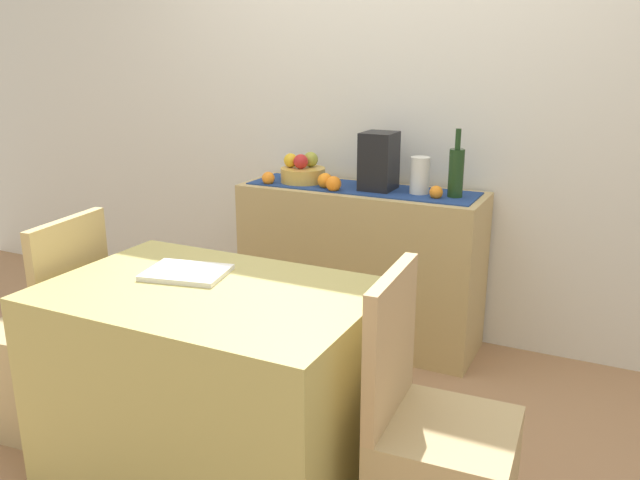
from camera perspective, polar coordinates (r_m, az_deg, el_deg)
name	(u,v)px	position (r m, az deg, el deg)	size (l,w,h in m)	color
ground_plane	(290,427)	(2.83, -2.61, -16.07)	(6.40, 6.40, 0.02)	#A37751
room_wall_rear	(396,81)	(3.46, 6.71, 13.75)	(6.40, 0.06, 2.70)	silver
sideboard_console	(360,265)	(3.43, 3.52, -2.22)	(1.25, 0.42, 0.82)	tan
table_runner	(361,188)	(3.32, 3.64, 4.57)	(1.18, 0.32, 0.01)	navy
fruit_bowl	(303,175)	(3.45, -1.50, 5.74)	(0.24, 0.24, 0.07)	gold
apple_left	(311,159)	(3.47, -0.83, 7.10)	(0.08, 0.08, 0.08)	#989D35
apple_right	(301,162)	(3.41, -1.70, 6.91)	(0.08, 0.08, 0.08)	red
apple_center	(291,160)	(3.46, -2.59, 7.01)	(0.07, 0.07, 0.07)	gold
wine_bottle	(456,172)	(3.15, 11.88, 5.87)	(0.07, 0.07, 0.33)	#1B3716
coffee_maker	(379,162)	(3.26, 5.19, 6.88)	(0.16, 0.18, 0.29)	black
ceramic_vase	(420,176)	(3.20, 8.76, 5.60)	(0.09, 0.09, 0.18)	silver
orange_loose_far	(436,192)	(3.12, 10.17, 4.15)	(0.06, 0.06, 0.06)	orange
orange_loose_mid	(334,184)	(3.24, 1.20, 4.96)	(0.08, 0.08, 0.08)	orange
orange_loose_end	(268,178)	(3.42, -4.57, 5.44)	(0.07, 0.07, 0.07)	orange
orange_loose_near_bowl	(325,181)	(3.31, 0.46, 5.23)	(0.08, 0.08, 0.08)	orange
dining_table	(213,387)	(2.36, -9.35, -12.67)	(1.10, 0.73, 0.74)	tan
open_book	(187,272)	(2.34, -11.65, -2.81)	(0.28, 0.21, 0.02)	white
chair_near_window	(49,366)	(2.91, -22.69, -10.19)	(0.44, 0.44, 0.90)	tan
chair_by_corner	(438,478)	(2.11, 10.36, -19.86)	(0.42, 0.42, 0.90)	tan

